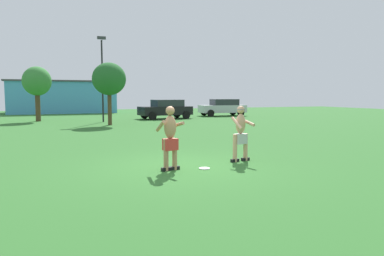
# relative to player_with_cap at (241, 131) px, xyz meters

# --- Properties ---
(ground_plane) EXTENTS (80.00, 80.00, 0.00)m
(ground_plane) POSITION_rel_player_with_cap_xyz_m (-1.98, -0.15, -0.91)
(ground_plane) COLOR #2D6628
(player_with_cap) EXTENTS (0.68, 0.65, 1.67)m
(player_with_cap) POSITION_rel_player_with_cap_xyz_m (0.00, 0.00, 0.00)
(player_with_cap) COLOR black
(player_with_cap) RESTS_ON ground_plane
(player_in_red) EXTENTS (0.68, 0.65, 1.69)m
(player_in_red) POSITION_rel_player_with_cap_xyz_m (-2.35, -0.45, -0.02)
(player_in_red) COLOR black
(player_in_red) RESTS_ON ground_plane
(frisbee) EXTENTS (0.30, 0.30, 0.03)m
(frisbee) POSITION_rel_player_with_cap_xyz_m (-1.44, -0.61, -0.90)
(frisbee) COLOR white
(frisbee) RESTS_ON ground_plane
(car_silver_near_post) EXTENTS (4.41, 2.25, 1.58)m
(car_silver_near_post) POSITION_rel_player_with_cap_xyz_m (9.79, 21.02, -0.09)
(car_silver_near_post) COLOR silver
(car_silver_near_post) RESTS_ON ground_plane
(car_black_mid_lot) EXTENTS (4.48, 2.44, 1.58)m
(car_black_mid_lot) POSITION_rel_player_with_cap_xyz_m (3.58, 19.14, -0.09)
(car_black_mid_lot) COLOR black
(car_black_mid_lot) RESTS_ON ground_plane
(lamp_post) EXTENTS (0.60, 0.24, 6.16)m
(lamp_post) POSITION_rel_player_with_cap_xyz_m (-1.77, 17.34, 2.83)
(lamp_post) COLOR black
(lamp_post) RESTS_ON ground_plane
(outbuilding_behind_lot) EXTENTS (11.37, 6.90, 3.52)m
(outbuilding_behind_lot) POSITION_rel_player_with_cap_xyz_m (-4.11, 33.40, 0.85)
(outbuilding_behind_lot) COLOR #4C9ED1
(outbuilding_behind_lot) RESTS_ON ground_plane
(tree_left_field) EXTENTS (2.19, 2.19, 4.08)m
(tree_left_field) POSITION_rel_player_with_cap_xyz_m (-1.71, 14.51, 2.08)
(tree_left_field) COLOR #4C3823
(tree_left_field) RESTS_ON ground_plane
(tree_right_field) EXTENTS (2.08, 2.08, 4.09)m
(tree_right_field) POSITION_rel_player_with_cap_xyz_m (-6.24, 19.86, 2.04)
(tree_right_field) COLOR #4C3823
(tree_right_field) RESTS_ON ground_plane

